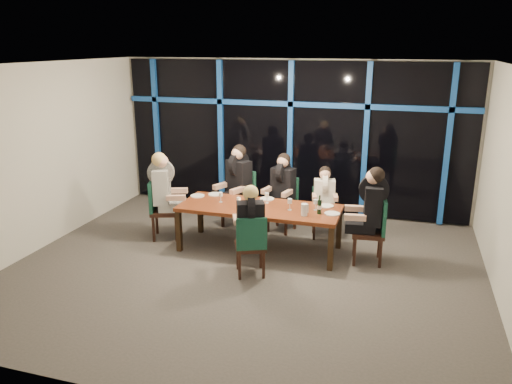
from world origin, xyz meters
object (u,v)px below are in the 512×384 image
diner_far_right (324,192)px  water_pitcher (304,210)px  diner_far_left (237,175)px  chair_far_mid (284,201)px  chair_end_right (375,227)px  wine_bottle (319,207)px  dining_table (260,210)px  chair_far_right (323,209)px  chair_end_left (160,206)px  diner_far_mid (282,181)px  chair_far_left (241,195)px  diner_end_right (370,201)px  diner_near_mid (250,217)px  diner_end_left (164,183)px  chair_near_mid (251,243)px

diner_far_right → water_pitcher: size_ratio=4.49×
diner_far_left → chair_far_mid: bearing=33.6°
chair_end_right → wine_bottle: bearing=-88.5°
dining_table → wine_bottle: size_ratio=8.72×
chair_far_right → chair_end_left: size_ratio=0.83×
diner_far_mid → diner_far_right: 0.78m
chair_far_left → chair_far_right: (1.54, -0.04, -0.10)m
dining_table → diner_far_mid: size_ratio=2.75×
diner_end_right → chair_far_right: bearing=-143.5°
diner_far_right → water_pitcher: diner_far_right is taller
chair_end_left → diner_near_mid: size_ratio=1.14×
chair_end_right → diner_end_left: (-3.55, -0.01, 0.41)m
chair_end_left → chair_end_right: bearing=-108.9°
chair_far_right → diner_far_left: size_ratio=0.84×
diner_near_mid → chair_near_mid: bearing=90.0°
chair_far_mid → chair_end_right: bearing=-17.9°
chair_near_mid → diner_far_left: size_ratio=0.92×
chair_far_left → chair_end_right: (2.48, -0.94, -0.01)m
chair_far_left → chair_end_left: (-1.14, -0.99, -0.01)m
diner_far_left → wine_bottle: size_ratio=3.43×
diner_near_mid → chair_end_left: bearing=-48.6°
chair_far_right → diner_far_mid: size_ratio=0.91×
dining_table → chair_near_mid: bearing=-80.5°
diner_end_right → diner_far_mid: bearing=-126.5°
chair_far_right → diner_near_mid: (-0.76, -1.85, 0.42)m
chair_far_left → chair_far_mid: chair_far_left is taller
chair_far_mid → diner_end_left: (-1.87, -1.01, 0.45)m
diner_near_mid → chair_end_right: bearing=-174.1°
chair_far_left → wine_bottle: size_ratio=3.52×
water_pitcher → chair_far_left: bearing=145.7°
chair_near_mid → diner_far_left: bearing=-89.0°
diner_end_right → diner_far_left: bearing=-116.4°
chair_far_left → wine_bottle: bearing=-8.2°
diner_far_right → diner_end_left: (-2.62, -0.84, 0.17)m
chair_end_right → diner_near_mid: diner_near_mid is taller
chair_end_right → chair_near_mid: (-1.66, -1.03, -0.06)m
chair_far_mid → diner_far_mid: diner_far_mid is taller
chair_far_left → water_pitcher: chair_far_left is taller
chair_near_mid → diner_end_left: size_ratio=0.93×
chair_far_right → diner_near_mid: 2.04m
chair_end_left → chair_near_mid: chair_end_left is taller
chair_far_left → diner_far_mid: bearing=22.5°
chair_far_mid → chair_near_mid: 2.02m
chair_far_mid → wine_bottle: size_ratio=3.26×
chair_far_mid → chair_far_right: bearing=5.6°
chair_end_left → chair_near_mid: size_ratio=1.11×
chair_end_right → diner_far_right: diner_far_right is taller
diner_end_left → chair_end_left: bearing=90.0°
water_pitcher → chair_end_right: bearing=20.3°
diner_far_mid → diner_far_right: size_ratio=1.13×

